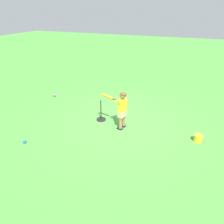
# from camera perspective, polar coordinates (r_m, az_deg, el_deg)

# --- Properties ---
(ground_plane) EXTENTS (40.00, 40.00, 0.00)m
(ground_plane) POSITION_cam_1_polar(r_m,az_deg,el_deg) (5.85, 2.24, -3.16)
(ground_plane) COLOR #479338
(child_batter) EXTENTS (0.32, 0.77, 1.08)m
(child_batter) POSITION_cam_1_polar(r_m,az_deg,el_deg) (5.32, 2.72, 1.44)
(child_batter) COLOR #232328
(child_batter) RESTS_ON ground
(play_ball_far_left) EXTENTS (0.09, 0.09, 0.09)m
(play_ball_far_left) POSITION_cam_1_polar(r_m,az_deg,el_deg) (7.86, -16.09, 4.52)
(play_ball_far_left) COLOR purple
(play_ball_far_left) RESTS_ON ground
(play_ball_midfield) EXTENTS (0.08, 0.08, 0.08)m
(play_ball_midfield) POSITION_cam_1_polar(r_m,az_deg,el_deg) (5.46, -23.71, -7.77)
(play_ball_midfield) COLOR blue
(play_ball_midfield) RESTS_ON ground
(batting_tee) EXTENTS (0.28, 0.28, 0.62)m
(batting_tee) POSITION_cam_1_polar(r_m,az_deg,el_deg) (5.97, -3.12, -1.36)
(batting_tee) COLOR black
(batting_tee) RESTS_ON ground
(toy_bucket) EXTENTS (0.22, 0.22, 0.19)m
(toy_bucket) POSITION_cam_1_polar(r_m,az_deg,el_deg) (5.48, 23.39, -6.85)
(toy_bucket) COLOR yellow
(toy_bucket) RESTS_ON ground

